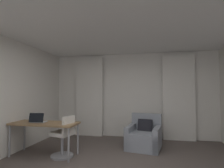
{
  "coord_description": "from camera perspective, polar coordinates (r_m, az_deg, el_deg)",
  "views": [
    {
      "loc": [
        0.52,
        -2.54,
        1.4
      ],
      "look_at": [
        -0.3,
        1.37,
        1.58
      ],
      "focal_mm": 28.25,
      "sensor_mm": 36.0,
      "label": 1
    }
  ],
  "objects": [
    {
      "name": "ceiling",
      "position": [
        2.87,
        0.28,
        22.82
      ],
      "size": [
        5.12,
        6.12,
        0.06
      ],
      "primitive_type": "cube",
      "color": "white",
      "rests_on": "wall_left"
    },
    {
      "name": "laptop",
      "position": [
        4.31,
        -22.86,
        -10.82
      ],
      "size": [
        0.35,
        0.28,
        0.22
      ],
      "color": "#ADADB2",
      "rests_on": "desk"
    },
    {
      "name": "desk",
      "position": [
        4.28,
        -20.95,
        -12.36
      ],
      "size": [
        1.47,
        0.57,
        0.72
      ],
      "color": "olive",
      "rests_on": "ground"
    },
    {
      "name": "curtain_left_panel",
      "position": [
        5.76,
        -7.41,
        -4.04
      ],
      "size": [
        0.9,
        0.06,
        2.5
      ],
      "color": "silver",
      "rests_on": "ground"
    },
    {
      "name": "desk_chair",
      "position": [
        4.12,
        -15.37,
        -16.65
      ],
      "size": [
        0.48,
        0.48,
        0.88
      ],
      "color": "gray",
      "rests_on": "ground"
    },
    {
      "name": "armchair",
      "position": [
        4.7,
        10.41,
        -16.41
      ],
      "size": [
        0.92,
        0.99,
        0.82
      ],
      "color": "gray",
      "rests_on": "ground"
    },
    {
      "name": "curtain_right_panel",
      "position": [
        5.51,
        20.8,
        -3.97
      ],
      "size": [
        0.9,
        0.06,
        2.5
      ],
      "color": "silver",
      "rests_on": "ground"
    },
    {
      "name": "wall_window",
      "position": [
        5.59,
        6.5,
        -3.58
      ],
      "size": [
        5.12,
        0.06,
        2.6
      ],
      "color": "silver",
      "rests_on": "ground"
    }
  ]
}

